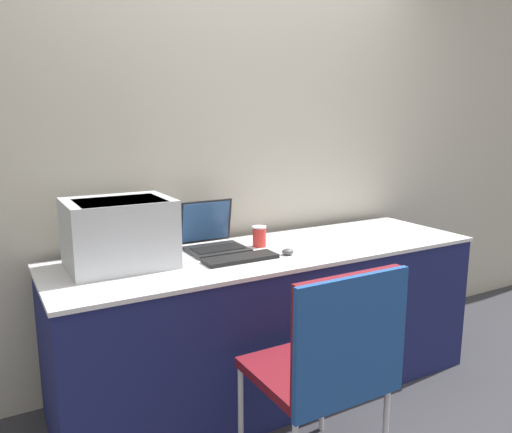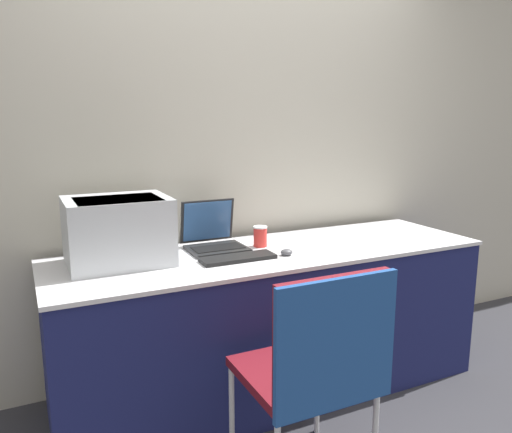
# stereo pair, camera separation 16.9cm
# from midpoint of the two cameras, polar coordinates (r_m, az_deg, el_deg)

# --- Properties ---
(ground_plane) EXTENTS (14.00, 14.00, 0.00)m
(ground_plane) POSITION_cam_midpoint_polar(r_m,az_deg,el_deg) (2.70, 3.92, -22.10)
(ground_plane) COLOR #333338
(wall_back) EXTENTS (8.00, 0.05, 2.60)m
(wall_back) POSITION_cam_midpoint_polar(r_m,az_deg,el_deg) (2.94, -4.22, 7.68)
(wall_back) COLOR #B7B2A3
(wall_back) RESTS_ON ground_plane
(table) EXTENTS (2.30, 0.70, 0.80)m
(table) POSITION_cam_midpoint_polar(r_m,az_deg,el_deg) (2.76, 0.06, -11.81)
(table) COLOR #191E51
(table) RESTS_ON ground_plane
(printer) EXTENTS (0.47, 0.37, 0.32)m
(printer) POSITION_cam_midpoint_polar(r_m,az_deg,el_deg) (2.41, -17.30, -1.54)
(printer) COLOR #B2B7BC
(printer) RESTS_ON table
(laptop_left) EXTENTS (0.30, 0.29, 0.25)m
(laptop_left) POSITION_cam_midpoint_polar(r_m,az_deg,el_deg) (2.65, -6.77, -2.58)
(laptop_left) COLOR black
(laptop_left) RESTS_ON table
(external_keyboard) EXTENTS (0.37, 0.12, 0.02)m
(external_keyboard) POSITION_cam_midpoint_polar(r_m,az_deg,el_deg) (2.44, -3.77, -4.81)
(external_keyboard) COLOR black
(external_keyboard) RESTS_ON table
(coffee_cup) EXTENTS (0.08, 0.08, 0.11)m
(coffee_cup) POSITION_cam_midpoint_polar(r_m,az_deg,el_deg) (2.69, -1.43, -2.29)
(coffee_cup) COLOR red
(coffee_cup) RESTS_ON table
(mouse) EXTENTS (0.06, 0.06, 0.03)m
(mouse) POSITION_cam_midpoint_polar(r_m,az_deg,el_deg) (2.53, 1.74, -4.06)
(mouse) COLOR #4C4C51
(mouse) RESTS_ON table
(chair) EXTENTS (0.50, 0.48, 0.94)m
(chair) POSITION_cam_midpoint_polar(r_m,az_deg,el_deg) (1.99, 6.17, -15.62)
(chair) COLOR maroon
(chair) RESTS_ON ground_plane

